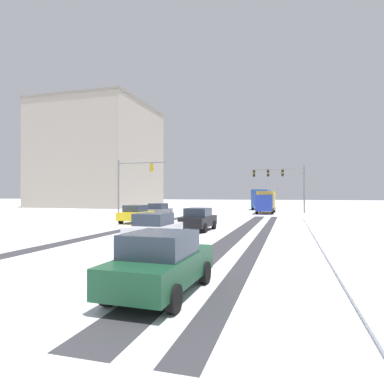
{
  "coord_description": "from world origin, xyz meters",
  "views": [
    {
      "loc": [
        8.27,
        -6.16,
        2.6
      ],
      "look_at": [
        0.0,
        22.29,
        2.8
      ],
      "focal_mm": 31.18,
      "sensor_mm": 36.0,
      "label": 1
    }
  ],
  "objects_px": {
    "car_dark_green_fifth": "(161,263)",
    "box_truck_delivery": "(266,201)",
    "car_black_third": "(198,219)",
    "car_grey_lead": "(159,211)",
    "office_building_far_left_block": "(99,156)",
    "car_white_fourth": "(154,229)",
    "traffic_signal_far_right": "(282,178)",
    "traffic_signal_near_left": "(131,178)",
    "car_yellow_cab_second": "(136,214)",
    "bus_oncoming": "(262,198)"
  },
  "relations": [
    {
      "from": "car_dark_green_fifth",
      "to": "office_building_far_left_block",
      "type": "relative_size",
      "value": 0.19
    },
    {
      "from": "traffic_signal_near_left",
      "to": "car_grey_lead",
      "type": "bearing_deg",
      "value": -6.12
    },
    {
      "from": "car_grey_lead",
      "to": "car_white_fourth",
      "type": "xyz_separation_m",
      "value": [
        6.85,
        -17.58,
        0.0
      ]
    },
    {
      "from": "bus_oncoming",
      "to": "traffic_signal_near_left",
      "type": "bearing_deg",
      "value": -116.09
    },
    {
      "from": "car_yellow_cab_second",
      "to": "box_truck_delivery",
      "type": "bearing_deg",
      "value": 61.51
    },
    {
      "from": "car_grey_lead",
      "to": "car_black_third",
      "type": "xyz_separation_m",
      "value": [
        7.35,
        -10.66,
        0.0
      ]
    },
    {
      "from": "bus_oncoming",
      "to": "box_truck_delivery",
      "type": "height_order",
      "value": "bus_oncoming"
    },
    {
      "from": "car_black_third",
      "to": "car_dark_green_fifth",
      "type": "distance_m",
      "value": 15.17
    },
    {
      "from": "traffic_signal_near_left",
      "to": "office_building_far_left_block",
      "type": "relative_size",
      "value": 0.3
    },
    {
      "from": "car_yellow_cab_second",
      "to": "car_white_fourth",
      "type": "height_order",
      "value": "same"
    },
    {
      "from": "car_white_fourth",
      "to": "car_dark_green_fifth",
      "type": "relative_size",
      "value": 1.0
    },
    {
      "from": "car_grey_lead",
      "to": "box_truck_delivery",
      "type": "height_order",
      "value": "box_truck_delivery"
    },
    {
      "from": "car_grey_lead",
      "to": "car_dark_green_fifth",
      "type": "bearing_deg",
      "value": -67.91
    },
    {
      "from": "traffic_signal_near_left",
      "to": "car_white_fourth",
      "type": "height_order",
      "value": "traffic_signal_near_left"
    },
    {
      "from": "traffic_signal_near_left",
      "to": "bus_oncoming",
      "type": "distance_m",
      "value": 28.53
    },
    {
      "from": "car_grey_lead",
      "to": "car_yellow_cab_second",
      "type": "distance_m",
      "value": 6.04
    },
    {
      "from": "car_yellow_cab_second",
      "to": "box_truck_delivery",
      "type": "height_order",
      "value": "box_truck_delivery"
    },
    {
      "from": "car_dark_green_fifth",
      "to": "car_black_third",
      "type": "bearing_deg",
      "value": 101.45
    },
    {
      "from": "traffic_signal_near_left",
      "to": "traffic_signal_far_right",
      "type": "bearing_deg",
      "value": 40.73
    },
    {
      "from": "traffic_signal_far_right",
      "to": "car_grey_lead",
      "type": "relative_size",
      "value": 1.74
    },
    {
      "from": "car_grey_lead",
      "to": "car_black_third",
      "type": "relative_size",
      "value": 1.0
    },
    {
      "from": "car_black_third",
      "to": "box_truck_delivery",
      "type": "bearing_deg",
      "value": 82.3
    },
    {
      "from": "traffic_signal_far_right",
      "to": "car_black_third",
      "type": "distance_m",
      "value": 25.83
    },
    {
      "from": "traffic_signal_far_right",
      "to": "bus_oncoming",
      "type": "relative_size",
      "value": 0.65
    },
    {
      "from": "traffic_signal_near_left",
      "to": "car_white_fourth",
      "type": "relative_size",
      "value": 1.57
    },
    {
      "from": "traffic_signal_far_right",
      "to": "car_dark_green_fifth",
      "type": "relative_size",
      "value": 1.74
    },
    {
      "from": "car_white_fourth",
      "to": "traffic_signal_near_left",
      "type": "bearing_deg",
      "value": 119.83
    },
    {
      "from": "car_yellow_cab_second",
      "to": "bus_oncoming",
      "type": "relative_size",
      "value": 0.38
    },
    {
      "from": "car_black_third",
      "to": "office_building_far_left_block",
      "type": "xyz_separation_m",
      "value": [
        -32.86,
        40.1,
        9.96
      ]
    },
    {
      "from": "car_yellow_cab_second",
      "to": "car_dark_green_fifth",
      "type": "height_order",
      "value": "same"
    },
    {
      "from": "car_black_third",
      "to": "bus_oncoming",
      "type": "bearing_deg",
      "value": 87.33
    },
    {
      "from": "car_black_third",
      "to": "office_building_far_left_block",
      "type": "height_order",
      "value": "office_building_far_left_block"
    },
    {
      "from": "car_grey_lead",
      "to": "office_building_far_left_block",
      "type": "bearing_deg",
      "value": 130.9
    },
    {
      "from": "car_dark_green_fifth",
      "to": "bus_oncoming",
      "type": "relative_size",
      "value": 0.38
    },
    {
      "from": "box_truck_delivery",
      "to": "car_white_fourth",
      "type": "bearing_deg",
      "value": -96.9
    },
    {
      "from": "car_grey_lead",
      "to": "bus_oncoming",
      "type": "xyz_separation_m",
      "value": [
        9.06,
        25.9,
        1.18
      ]
    },
    {
      "from": "car_dark_green_fifth",
      "to": "box_truck_delivery",
      "type": "height_order",
      "value": "box_truck_delivery"
    },
    {
      "from": "car_black_third",
      "to": "traffic_signal_near_left",
      "type": "bearing_deg",
      "value": 134.38
    },
    {
      "from": "car_grey_lead",
      "to": "car_yellow_cab_second",
      "type": "xyz_separation_m",
      "value": [
        0.22,
        -6.04,
        0.0
      ]
    },
    {
      "from": "traffic_signal_near_left",
      "to": "car_white_fourth",
      "type": "distance_m",
      "value": 21.0
    },
    {
      "from": "traffic_signal_far_right",
      "to": "traffic_signal_near_left",
      "type": "xyz_separation_m",
      "value": [
        -16.16,
        -13.91,
        -0.41
      ]
    },
    {
      "from": "car_yellow_cab_second",
      "to": "car_black_third",
      "type": "bearing_deg",
      "value": -32.96
    },
    {
      "from": "car_yellow_cab_second",
      "to": "car_white_fourth",
      "type": "xyz_separation_m",
      "value": [
        6.63,
        -11.54,
        0.0
      ]
    },
    {
      "from": "car_white_fourth",
      "to": "box_truck_delivery",
      "type": "distance_m",
      "value": 30.81
    },
    {
      "from": "box_truck_delivery",
      "to": "bus_oncoming",
      "type": "bearing_deg",
      "value": 96.59
    },
    {
      "from": "car_grey_lead",
      "to": "car_white_fourth",
      "type": "distance_m",
      "value": 18.86
    },
    {
      "from": "car_grey_lead",
      "to": "bus_oncoming",
      "type": "distance_m",
      "value": 27.47
    },
    {
      "from": "car_white_fourth",
      "to": "car_grey_lead",
      "type": "bearing_deg",
      "value": 111.28
    },
    {
      "from": "traffic_signal_far_right",
      "to": "car_white_fourth",
      "type": "bearing_deg",
      "value": -100.43
    },
    {
      "from": "traffic_signal_far_right",
      "to": "bus_oncoming",
      "type": "xyz_separation_m",
      "value": [
        -3.66,
        11.62,
        -2.84
      ]
    }
  ]
}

